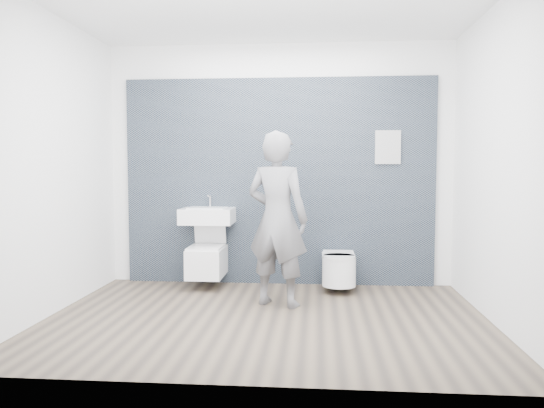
# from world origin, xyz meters

# --- Properties ---
(ground) EXTENTS (4.00, 4.00, 0.00)m
(ground) POSITION_xyz_m (0.00, 0.00, 0.00)
(ground) COLOR brown
(ground) RESTS_ON ground
(room_shell) EXTENTS (4.00, 4.00, 4.00)m
(room_shell) POSITION_xyz_m (0.00, 0.00, 1.74)
(room_shell) COLOR white
(room_shell) RESTS_ON ground
(tile_wall) EXTENTS (3.60, 0.06, 2.40)m
(tile_wall) POSITION_xyz_m (0.00, 1.47, 0.00)
(tile_wall) COLOR black
(tile_wall) RESTS_ON ground
(washbasin) EXTENTS (0.59, 0.44, 0.44)m
(washbasin) POSITION_xyz_m (-0.79, 1.22, 0.82)
(washbasin) COLOR white
(washbasin) RESTS_ON ground
(toilet_square) EXTENTS (0.39, 0.56, 0.75)m
(toilet_square) POSITION_xyz_m (-0.79, 1.16, 0.32)
(toilet_square) COLOR white
(toilet_square) RESTS_ON ground
(toilet_rounded) EXTENTS (0.36, 0.62, 0.33)m
(toilet_rounded) POSITION_xyz_m (0.69, 1.13, 0.25)
(toilet_rounded) COLOR white
(toilet_rounded) RESTS_ON ground
(info_placard) EXTENTS (0.29, 0.03, 0.38)m
(info_placard) POSITION_xyz_m (1.25, 1.43, 0.00)
(info_placard) COLOR silver
(info_placard) RESTS_ON ground
(visitor) EXTENTS (0.73, 0.60, 1.72)m
(visitor) POSITION_xyz_m (0.06, 0.47, 0.86)
(visitor) COLOR slate
(visitor) RESTS_ON ground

